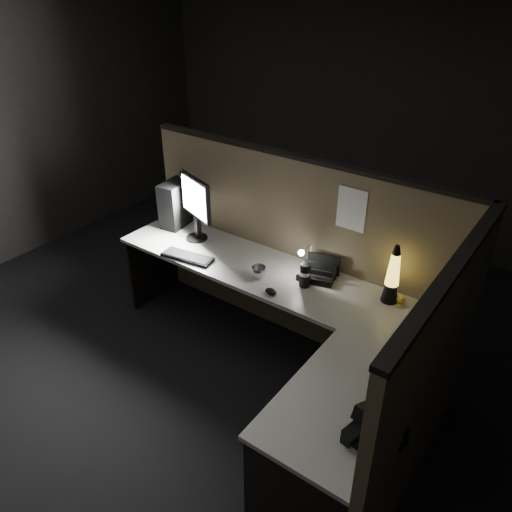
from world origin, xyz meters
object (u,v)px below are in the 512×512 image
Objects in this scene: pc_tower at (178,202)px; keyboard at (187,257)px; lava_lamp at (392,279)px; desk_phone at (376,431)px; monitor at (195,202)px.

keyboard is (0.46, -0.41, -0.18)m from pc_tower.
lava_lamp reaches higher than keyboard.
keyboard is 1.47× the size of desk_phone.
monitor is 1.90× the size of desk_phone.
desk_phone is (0.40, -1.11, -0.12)m from lava_lamp.
desk_phone reaches higher than keyboard.
lava_lamp is at bearing -9.13° from pc_tower.
desk_phone is (2.34, -1.14, -0.14)m from pc_tower.
lava_lamp is at bearing 5.45° from keyboard.
monitor is at bearing -29.28° from pc_tower.
keyboard is 1.53m from lava_lamp.
keyboard is at bearing 171.17° from desk_phone.
lava_lamp is at bearing 122.09° from desk_phone.
pc_tower reaches higher than desk_phone.
pc_tower reaches higher than keyboard.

